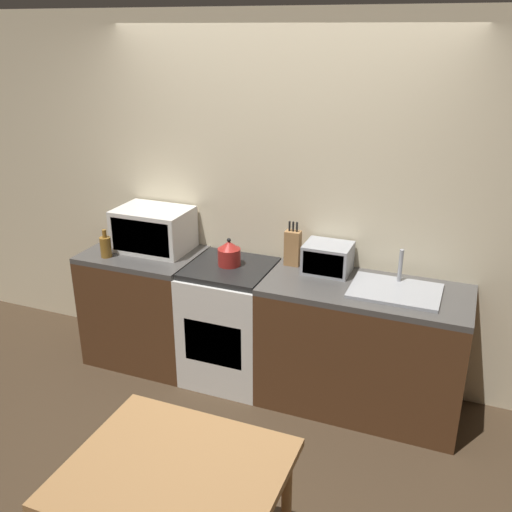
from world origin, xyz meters
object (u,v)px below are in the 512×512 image
(microwave, at_px, (154,229))
(kettle, at_px, (229,253))
(stove_range, at_px, (231,322))
(dining_table, at_px, (175,485))
(bottle, at_px, (106,246))
(toaster_oven, at_px, (328,258))

(microwave, bearing_deg, kettle, -6.40)
(stove_range, xyz_separation_m, dining_table, (0.52, -1.74, 0.19))
(kettle, height_order, bottle, bottle)
(bottle, relative_size, dining_table, 0.23)
(kettle, relative_size, dining_table, 0.22)
(toaster_oven, bearing_deg, stove_range, -166.56)
(kettle, bearing_deg, stove_range, -61.59)
(kettle, relative_size, microwave, 0.37)
(stove_range, distance_m, dining_table, 1.82)
(kettle, distance_m, bottle, 0.93)
(kettle, xyz_separation_m, toaster_oven, (0.68, 0.14, 0.01))
(dining_table, bearing_deg, kettle, 106.72)
(toaster_oven, bearing_deg, bottle, -168.07)
(bottle, xyz_separation_m, dining_table, (1.43, -1.56, -0.35))
(stove_range, height_order, dining_table, stove_range)
(kettle, bearing_deg, bottle, -167.94)
(stove_range, relative_size, toaster_oven, 2.84)
(stove_range, bearing_deg, kettle, 118.41)
(kettle, bearing_deg, microwave, 173.60)
(stove_range, relative_size, bottle, 4.28)
(stove_range, bearing_deg, microwave, 172.13)
(stove_range, relative_size, kettle, 4.41)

